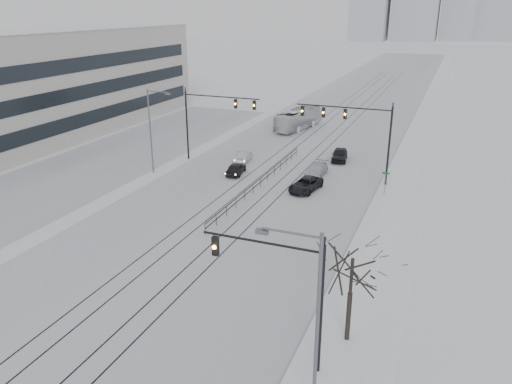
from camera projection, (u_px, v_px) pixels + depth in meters
The scene contains 20 objects.
road at pixel (332, 125), 75.82m from camera, with size 22.00×260.00×0.02m, color silver.
sidewalk_east at pixel (425, 132), 71.08m from camera, with size 5.00×260.00×0.16m, color white.
curb at pixel (407, 131), 71.94m from camera, with size 0.10×260.00×0.12m, color gray.
parking_strip at pixel (124, 153), 61.06m from camera, with size 14.00×60.00×0.03m, color silver.
tram_rails at pixel (292, 160), 58.42m from camera, with size 5.30×180.00×0.01m.
office_building at pixel (3, 87), 64.87m from camera, with size 20.20×62.20×14.11m.
traffic_mast_near at pixel (288, 286), 23.51m from camera, with size 6.10×0.37×7.00m.
traffic_mast_ne at pixel (356, 127), 49.22m from camera, with size 9.60×0.37×8.00m.
traffic_mast_nw at pixel (210, 114), 55.97m from camera, with size 9.10×0.37×8.00m.
street_light_east at pixel (310, 318), 20.01m from camera, with size 2.73×0.25×9.00m.
street_light_west at pixel (152, 126), 52.17m from camera, with size 2.73×0.25×9.00m.
bare_tree at pixel (352, 268), 25.30m from camera, with size 4.40×4.40×6.10m.
median_fence at pixel (261, 182), 49.55m from camera, with size 0.06×24.00×1.00m.
street_sign at pixel (385, 180), 46.80m from camera, with size 0.70×0.06×2.40m.
sedan_sb_inner at pixel (236, 169), 53.28m from camera, with size 1.52×3.78×1.29m, color black.
sedan_sb_outer at pixel (244, 156), 57.82m from camera, with size 1.29×3.69×1.21m, color #A5A7AD.
sedan_nb_front at pixel (306, 185), 48.52m from camera, with size 2.09×4.54×1.26m, color black.
sedan_nb_right at pixel (316, 170), 52.88m from camera, with size 1.72×4.24×1.23m, color silver.
sedan_nb_far at pixel (340, 155), 58.02m from camera, with size 1.68×4.17×1.42m, color black.
box_truck at pixel (298, 119), 72.73m from camera, with size 2.43×10.39×2.89m, color silver.
Camera 1 is at (16.99, -13.57, 16.94)m, focal length 35.00 mm.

